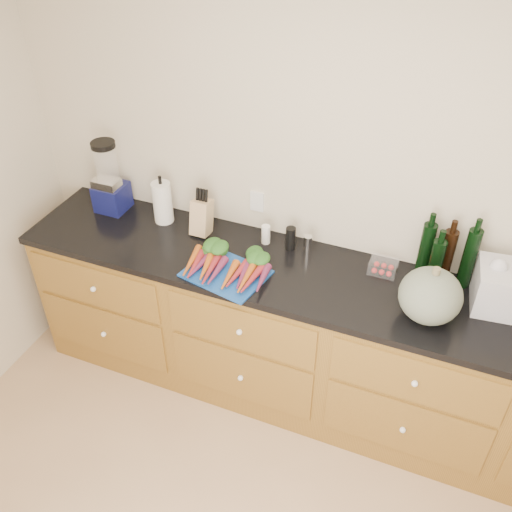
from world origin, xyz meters
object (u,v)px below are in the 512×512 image
at_px(cutting_board, 226,273).
at_px(paper_towel, 163,202).
at_px(squash, 430,296).
at_px(knife_block, 202,217).
at_px(tomato_box, 383,267).
at_px(carrots, 229,264).
at_px(blender_appliance, 109,181).

distance_m(cutting_board, paper_towel, 0.64).
relative_size(squash, knife_block, 1.45).
distance_m(cutting_board, tomato_box, 0.82).
bearing_deg(carrots, cutting_board, -90.00).
bearing_deg(cutting_board, carrots, 90.00).
bearing_deg(squash, tomato_box, 135.22).
xyz_separation_m(blender_appliance, knife_block, (0.61, -0.02, -0.09)).
height_order(carrots, tomato_box, carrots).
height_order(paper_towel, tomato_box, paper_towel).
bearing_deg(carrots, squash, 1.48).
xyz_separation_m(paper_towel, knife_block, (0.26, -0.02, -0.02)).
bearing_deg(squash, knife_block, 169.94).
height_order(carrots, squash, squash).
xyz_separation_m(carrots, squash, (1.01, 0.03, 0.10)).
xyz_separation_m(carrots, paper_towel, (-0.54, 0.28, 0.09)).
height_order(squash, blender_appliance, blender_appliance).
distance_m(squash, tomato_box, 0.38).
bearing_deg(paper_towel, carrots, -26.94).
bearing_deg(blender_appliance, knife_block, -1.65).
bearing_deg(cutting_board, knife_block, 133.44).
relative_size(blender_appliance, tomato_box, 3.09).
bearing_deg(paper_towel, tomato_box, 0.44).
xyz_separation_m(squash, blender_appliance, (-1.91, 0.25, 0.06)).
distance_m(cutting_board, knife_block, 0.42).
distance_m(squash, knife_block, 1.32).
relative_size(cutting_board, paper_towel, 1.62).
height_order(squash, knife_block, squash).
xyz_separation_m(cutting_board, paper_towel, (-0.54, 0.32, 0.12)).
bearing_deg(tomato_box, paper_towel, -179.56).
bearing_deg(squash, carrots, -178.52).
bearing_deg(paper_towel, knife_block, -4.39).
relative_size(carrots, knife_block, 2.21).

